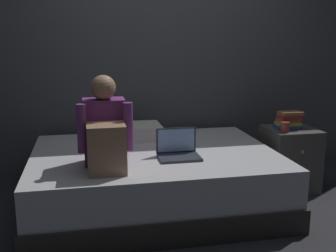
# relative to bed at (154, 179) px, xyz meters

# --- Properties ---
(ground_plane) EXTENTS (8.00, 8.00, 0.00)m
(ground_plane) POSITION_rel_bed_xyz_m (0.20, -0.30, -0.24)
(ground_plane) COLOR #2D2D33
(wall_back) EXTENTS (5.60, 0.10, 2.70)m
(wall_back) POSITION_rel_bed_xyz_m (0.20, 0.90, 1.11)
(wall_back) COLOR #4C4F54
(wall_back) RESTS_ON ground_plane
(bed) EXTENTS (2.00, 1.50, 0.48)m
(bed) POSITION_rel_bed_xyz_m (0.00, 0.00, 0.00)
(bed) COLOR #332D2B
(bed) RESTS_ON ground_plane
(nightstand) EXTENTS (0.44, 0.46, 0.57)m
(nightstand) POSITION_rel_bed_xyz_m (1.30, 0.14, 0.05)
(nightstand) COLOR #474442
(nightstand) RESTS_ON ground_plane
(person_sitting) EXTENTS (0.39, 0.44, 0.66)m
(person_sitting) POSITION_rel_bed_xyz_m (-0.41, -0.33, 0.49)
(person_sitting) COLOR #75337A
(person_sitting) RESTS_ON bed
(laptop) EXTENTS (0.32, 0.23, 0.22)m
(laptop) POSITION_rel_bed_xyz_m (0.15, -0.21, 0.30)
(laptop) COLOR #333842
(laptop) RESTS_ON bed
(pillow) EXTENTS (0.56, 0.36, 0.13)m
(pillow) POSITION_rel_bed_xyz_m (-0.15, 0.45, 0.31)
(pillow) COLOR silver
(pillow) RESTS_ON bed
(book_stack) EXTENTS (0.23, 0.15, 0.16)m
(book_stack) POSITION_rel_bed_xyz_m (1.27, 0.15, 0.41)
(book_stack) COLOR #284C84
(book_stack) RESTS_ON nightstand
(mug) EXTENTS (0.08, 0.08, 0.09)m
(mug) POSITION_rel_bed_xyz_m (1.17, 0.02, 0.38)
(mug) COLOR #933833
(mug) RESTS_ON nightstand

